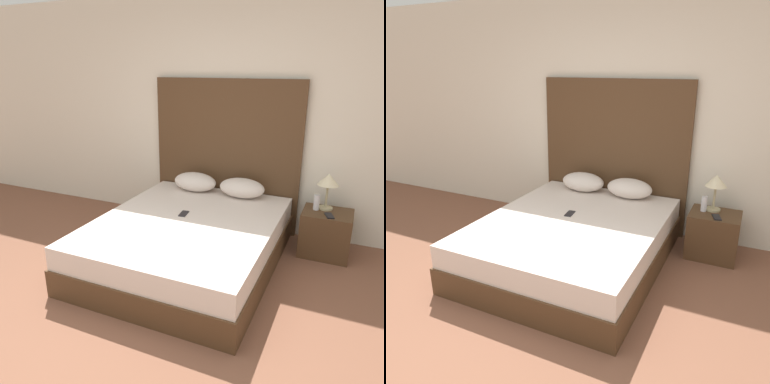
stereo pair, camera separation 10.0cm
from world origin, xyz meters
TOP-DOWN VIEW (x-y plane):
  - ground_plane at (0.00, 0.00)m, footprint 16.00×16.00m
  - wall_back at (0.00, 2.62)m, footprint 10.00×0.06m
  - bed at (-0.03, 1.46)m, footprint 1.70×2.11m
  - headboard at (-0.03, 2.54)m, footprint 1.78×0.05m
  - pillow_left at (-0.32, 2.31)m, footprint 0.52×0.32m
  - pillow_right at (0.26, 2.31)m, footprint 0.52×0.32m
  - phone_on_bed at (-0.12, 1.57)m, footprint 0.09×0.16m
  - nightstand at (1.21, 2.22)m, footprint 0.50×0.43m
  - table_lamp at (1.18, 2.30)m, footprint 0.21×0.21m
  - phone_on_nightstand at (1.23, 2.11)m, footprint 0.11×0.16m
  - toiletry_bottle at (1.09, 2.24)m, footprint 0.06×0.06m

SIDE VIEW (x-z plane):
  - ground_plane at x=0.00m, z-range 0.00..0.00m
  - bed at x=-0.03m, z-range 0.00..0.47m
  - nightstand at x=1.21m, z-range 0.00..0.47m
  - phone_on_bed at x=-0.12m, z-range 0.47..0.48m
  - phone_on_nightstand at x=1.23m, z-range 0.47..0.48m
  - toiletry_bottle at x=1.09m, z-range 0.47..0.63m
  - pillow_left at x=-0.32m, z-range 0.47..0.69m
  - pillow_right at x=0.26m, z-range 0.47..0.69m
  - table_lamp at x=1.18m, z-range 0.58..0.96m
  - headboard at x=-0.03m, z-range 0.00..1.77m
  - wall_back at x=0.00m, z-range 0.00..2.70m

